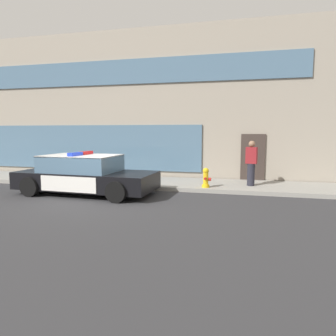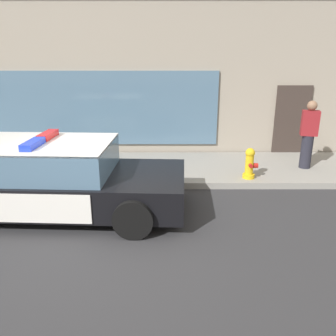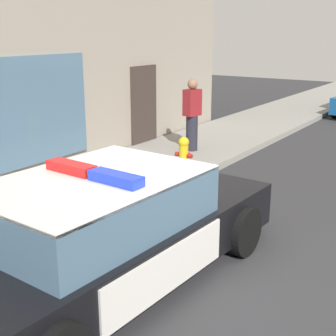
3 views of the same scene
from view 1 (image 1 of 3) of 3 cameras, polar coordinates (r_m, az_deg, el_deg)
ground at (r=10.39m, az=-12.31°, el=-5.71°), size 48.00×48.00×0.00m
sidewalk at (r=13.28m, az=-6.17°, el=-2.55°), size 48.00×2.62×0.15m
storefront_building at (r=19.23m, az=-1.52°, el=10.29°), size 18.14×9.79×6.80m
police_cruiser at (r=11.39m, az=-14.99°, el=-1.22°), size 4.99×2.32×1.49m
fire_hydrant at (r=11.55m, az=6.97°, el=-1.82°), size 0.34×0.39×0.73m
pedestrian_on_sidewalk at (r=12.19m, az=15.03°, el=0.87°), size 0.45×0.34×1.71m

